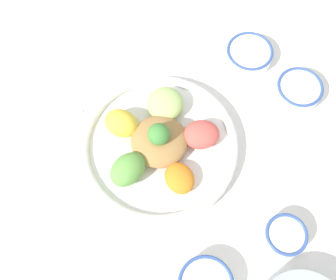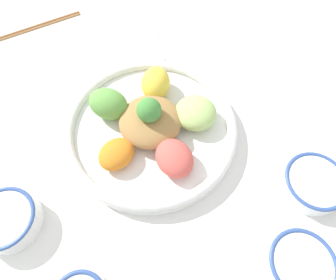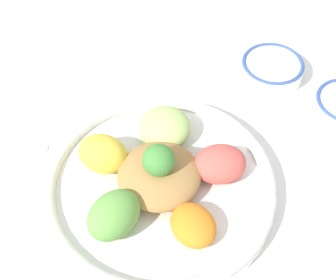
{
  "view_description": "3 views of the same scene",
  "coord_description": "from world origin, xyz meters",
  "views": [
    {
      "loc": [
        0.31,
        0.07,
        0.84
      ],
      "look_at": [
        0.01,
        -0.01,
        0.1
      ],
      "focal_mm": 42.0,
      "sensor_mm": 36.0,
      "label": 1
    },
    {
      "loc": [
        -0.02,
        0.27,
        0.52
      ],
      "look_at": [
        -0.04,
        0.0,
        0.03
      ],
      "focal_mm": 30.0,
      "sensor_mm": 36.0,
      "label": 2
    },
    {
      "loc": [
        0.37,
        0.06,
        0.62
      ],
      "look_at": [
        -0.03,
        -0.03,
        0.1
      ],
      "focal_mm": 50.0,
      "sensor_mm": 36.0,
      "label": 3
    }
  ],
  "objects": [
    {
      "name": "ground_plane",
      "position": [
        0.0,
        0.0,
        0.0
      ],
      "size": [
        2.4,
        2.4,
        0.0
      ],
      "primitive_type": "plane",
      "color": "white"
    },
    {
      "name": "salad_platter",
      "position": [
        -0.01,
        -0.04,
        0.03
      ],
      "size": [
        0.36,
        0.36,
        0.11
      ],
      "color": "white",
      "rests_on": "ground_plane"
    },
    {
      "name": "sauce_bowl_red",
      "position": [
        0.12,
        0.27,
        0.02
      ],
      "size": [
        0.09,
        0.09,
        0.04
      ],
      "color": "white",
      "rests_on": "ground_plane"
    },
    {
      "name": "sauce_bowl_dark",
      "position": [
        -0.24,
        0.24,
        0.02
      ],
      "size": [
        0.11,
        0.11,
        0.04
      ],
      "color": "white",
      "rests_on": "ground_plane"
    },
    {
      "name": "rice_bowl_plain",
      "position": [
        -0.3,
        0.11,
        0.02
      ],
      "size": [
        0.12,
        0.12,
        0.04
      ],
      "color": "white",
      "rests_on": "ground_plane"
    },
    {
      "name": "serving_spoon_main",
      "position": [
        -0.04,
        -0.32,
        0.0
      ],
      "size": [
        0.04,
        0.13,
        0.01
      ],
      "rotation": [
        0.0,
        0.0,
        1.72
      ],
      "color": "silver",
      "rests_on": "ground_plane"
    }
  ]
}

